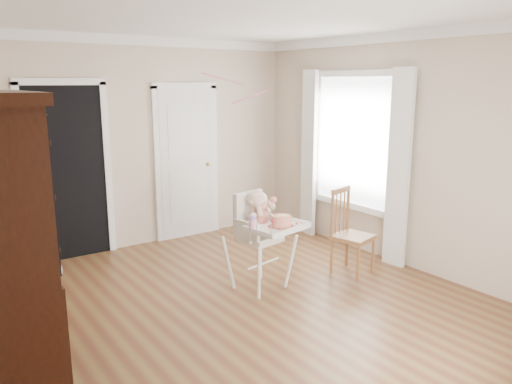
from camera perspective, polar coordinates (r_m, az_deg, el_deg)
floor at (r=4.89m, az=-1.20°, el=-13.44°), size 5.00×5.00×0.00m
ceiling at (r=4.43m, az=-1.36°, el=19.78°), size 5.00×5.00×0.00m
wall_back at (r=6.67m, az=-13.46°, el=5.35°), size 4.50×0.00×4.50m
wall_right at (r=6.01m, az=16.86°, el=4.41°), size 0.00×5.00×5.00m
crown_molding at (r=4.43m, az=-1.36°, el=19.01°), size 4.50×5.00×0.12m
doorway at (r=6.41m, az=-20.77°, el=2.43°), size 1.06×0.05×2.22m
closet_door at (r=6.98m, az=-7.91°, el=3.18°), size 0.96×0.09×2.13m
window_right at (r=6.48m, az=10.85°, el=4.71°), size 0.13×1.84×2.30m
high_chair at (r=5.17m, az=0.48°, el=-4.32°), size 0.71×0.83×1.04m
baby at (r=5.15m, az=0.29°, el=-2.55°), size 0.33×0.25×0.48m
cake at (r=4.97m, az=3.00°, el=-3.35°), size 0.25×0.25×0.12m
sippy_cup at (r=4.85m, az=-0.42°, el=-3.57°), size 0.07×0.07×0.17m
china_cabinet at (r=3.84m, az=-26.80°, el=-5.49°), size 0.55×1.23×2.08m
dining_chair at (r=5.76m, az=10.78°, el=-4.76°), size 0.48×0.48×0.97m
streamer at (r=5.75m, az=-3.89°, el=12.79°), size 0.38×0.35×0.15m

